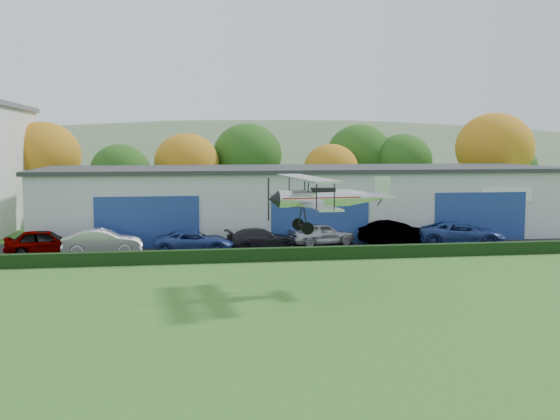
{
  "coord_description": "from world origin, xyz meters",
  "views": [
    {
      "loc": [
        -5.04,
        -23.69,
        7.25
      ],
      "look_at": [
        0.39,
        10.96,
        3.67
      ],
      "focal_mm": 42.75,
      "sensor_mm": 36.0,
      "label": 1
    }
  ],
  "objects": [
    {
      "name": "apron",
      "position": [
        3.0,
        21.0,
        0.03
      ],
      "size": [
        48.0,
        9.0,
        0.05
      ],
      "primitive_type": "cube",
      "color": "black",
      "rests_on": "ground"
    },
    {
      "name": "biplane",
      "position": [
        2.13,
        8.0,
        4.61
      ],
      "size": [
        6.26,
        7.2,
        2.69
      ],
      "rotation": [
        0.0,
        0.0,
        0.09
      ],
      "color": "silver"
    },
    {
      "name": "car_6",
      "position": [
        14.73,
        20.01,
        0.87
      ],
      "size": [
        6.43,
        4.22,
        1.64
      ],
      "primitive_type": "imported",
      "rotation": [
        0.0,
        0.0,
        1.3
      ],
      "color": "navy",
      "rests_on": "apron"
    },
    {
      "name": "car_5",
      "position": [
        10.26,
        21.3,
        0.87
      ],
      "size": [
        5.26,
        2.76,
        1.65
      ],
      "primitive_type": "imported",
      "rotation": [
        0.0,
        0.0,
        1.78
      ],
      "color": "gray",
      "rests_on": "apron"
    },
    {
      "name": "car_2",
      "position": [
        -3.94,
        19.79,
        0.77
      ],
      "size": [
        5.24,
        2.49,
        1.44
      ],
      "primitive_type": "imported",
      "rotation": [
        0.0,
        0.0,
        1.55
      ],
      "color": "navy",
      "rests_on": "apron"
    },
    {
      "name": "car_4",
      "position": [
        5.03,
        21.7,
        0.85
      ],
      "size": [
        4.96,
        2.82,
        1.59
      ],
      "primitive_type": "imported",
      "rotation": [
        0.0,
        0.0,
        1.78
      ],
      "color": "silver",
      "rests_on": "apron"
    },
    {
      "name": "car_0",
      "position": [
        -13.4,
        20.26,
        0.88
      ],
      "size": [
        5.07,
        2.53,
        1.66
      ],
      "primitive_type": "imported",
      "rotation": [
        0.0,
        0.0,
        1.69
      ],
      "color": "gray",
      "rests_on": "apron"
    },
    {
      "name": "car_1",
      "position": [
        -9.74,
        19.85,
        0.87
      ],
      "size": [
        4.99,
        1.74,
        1.64
      ],
      "primitive_type": "imported",
      "rotation": [
        0.0,
        0.0,
        1.57
      ],
      "color": "silver",
      "rests_on": "apron"
    },
    {
      "name": "car_3",
      "position": [
        0.6,
        20.8,
        0.73
      ],
      "size": [
        4.97,
        2.73,
        1.37
      ],
      "primitive_type": "imported",
      "rotation": [
        0.0,
        0.0,
        1.75
      ],
      "color": "black",
      "rests_on": "apron"
    },
    {
      "name": "ground",
      "position": [
        0.0,
        0.0,
        0.0
      ],
      "size": [
        300.0,
        300.0,
        0.0
      ],
      "primitive_type": "plane",
      "color": "#326C22",
      "rests_on": "ground"
    },
    {
      "name": "hangar",
      "position": [
        5.0,
        27.98,
        2.66
      ],
      "size": [
        40.6,
        12.6,
        5.3
      ],
      "color": "#B2B7BC",
      "rests_on": "ground"
    },
    {
      "name": "distant_hills",
      "position": [
        -4.38,
        140.0,
        -13.05
      ],
      "size": [
        430.0,
        196.0,
        56.0
      ],
      "color": "#4C6642",
      "rests_on": "ground"
    },
    {
      "name": "tree_belt",
      "position": [
        0.85,
        40.62,
        5.61
      ],
      "size": [
        75.7,
        13.22,
        10.12
      ],
      "color": "#3D2614",
      "rests_on": "ground"
    },
    {
      "name": "hedge",
      "position": [
        3.0,
        16.2,
        0.4
      ],
      "size": [
        46.0,
        0.6,
        0.8
      ],
      "primitive_type": "cube",
      "color": "black",
      "rests_on": "ground"
    }
  ]
}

